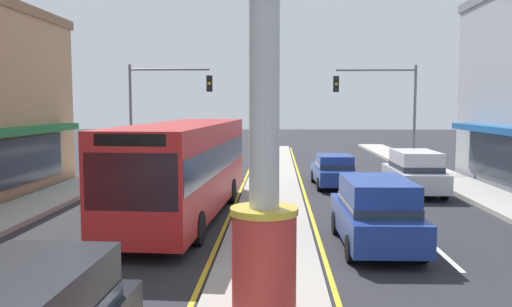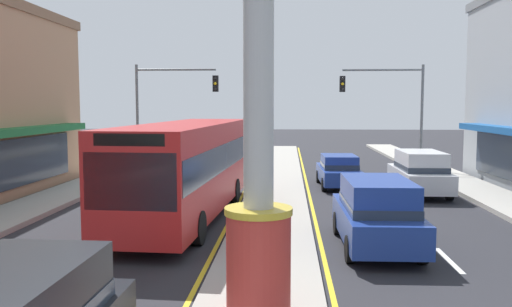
% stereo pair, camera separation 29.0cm
% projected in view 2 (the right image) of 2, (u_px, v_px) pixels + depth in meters
% --- Properties ---
extents(median_strip, '(2.52, 52.00, 0.14)m').
position_uv_depth(median_strip, '(276.00, 195.00, 22.22)').
color(median_strip, '#A39E93').
rests_on(median_strip, ground).
extents(sidewalk_left, '(2.26, 60.00, 0.18)m').
position_uv_depth(sidewalk_left, '(47.00, 201.00, 20.78)').
color(sidewalk_left, '#ADA89E').
rests_on(sidewalk_left, ground).
extents(lane_markings, '(9.26, 52.00, 0.01)m').
position_uv_depth(lane_markings, '(275.00, 203.00, 20.88)').
color(lane_markings, silver).
rests_on(lane_markings, ground).
extents(district_sign, '(6.42, 1.21, 7.66)m').
position_uv_depth(district_sign, '(258.00, 90.00, 9.06)').
color(district_sign, '#B7332D').
rests_on(district_sign, median_strip).
extents(traffic_light_left_side, '(4.86, 0.46, 6.20)m').
position_uv_depth(traffic_light_left_side, '(167.00, 99.00, 30.37)').
color(traffic_light_left_side, slate).
rests_on(traffic_light_left_side, ground).
extents(traffic_light_right_side, '(4.86, 0.46, 6.20)m').
position_uv_depth(traffic_light_right_side, '(392.00, 99.00, 30.54)').
color(traffic_light_right_side, slate).
rests_on(traffic_light_right_side, ground).
extents(sedan_near_right_lane, '(1.95, 4.36, 1.53)m').
position_uv_depth(sedan_near_right_lane, '(339.00, 171.00, 24.89)').
color(sedan_near_right_lane, navy).
rests_on(sedan_near_right_lane, ground).
extents(suv_near_left_lane, '(1.98, 4.61, 1.90)m').
position_uv_depth(suv_near_left_lane, '(420.00, 172.00, 22.76)').
color(suv_near_left_lane, silver).
rests_on(suv_near_left_lane, ground).
extents(bus_mid_left_lane, '(3.16, 11.33, 3.26)m').
position_uv_depth(bus_mid_left_lane, '(188.00, 164.00, 18.03)').
color(bus_mid_left_lane, '#B21E1E').
rests_on(bus_mid_left_lane, ground).
extents(suv_far_left_oncoming, '(2.02, 4.63, 1.90)m').
position_uv_depth(suv_far_left_oncoming, '(377.00, 213.00, 14.21)').
color(suv_far_left_oncoming, navy).
rests_on(suv_far_left_oncoming, ground).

